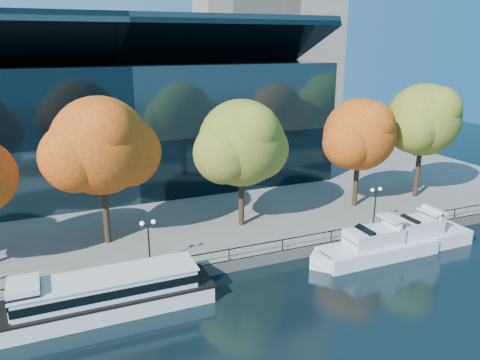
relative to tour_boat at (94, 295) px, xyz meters
name	(u,v)px	position (x,y,z in m)	size (l,w,h in m)	color
ground	(245,289)	(11.09, -0.95, -1.41)	(160.00, 160.00, 0.00)	black
promenade	(146,170)	(11.09, 35.43, -0.91)	(90.00, 67.08, 1.00)	slate
railing	(229,249)	(11.09, 2.30, 0.52)	(88.20, 0.08, 0.99)	black
convention_building	(119,122)	(7.09, 30.84, 7.09)	(50.00, 24.57, 21.43)	black
tour_boat	(94,295)	(0.00, 0.00, 0.00)	(17.54, 3.91, 3.33)	white
cruiser_near	(373,246)	(23.70, -0.42, -0.30)	(12.40, 3.19, 3.59)	white
cruiser_far	(416,236)	(28.76, -0.15, -0.24)	(11.30, 3.13, 3.69)	white
tree_2	(102,148)	(2.48, 9.86, 8.34)	(10.59, 8.68, 13.18)	black
tree_3	(243,145)	(15.26, 9.06, 7.69)	(10.31, 8.45, 12.40)	black
tree_4	(361,136)	(29.10, 9.49, 7.38)	(9.60, 7.87, 11.80)	black
tree_5	(425,121)	(37.64, 9.38, 8.44)	(10.14, 8.31, 13.09)	black
lamp_1	(148,233)	(4.74, 3.55, 2.57)	(1.26, 0.36, 4.03)	black
lamp_2	(376,198)	(26.81, 3.55, 2.57)	(1.26, 0.36, 4.03)	black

